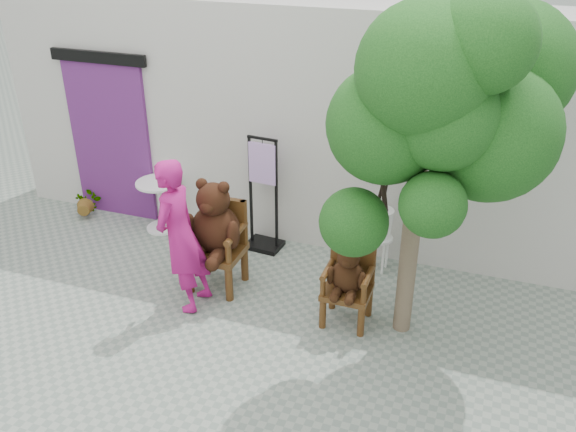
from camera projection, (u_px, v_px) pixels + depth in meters
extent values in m
plane|color=gray|center=(240.00, 376.00, 5.81)|extent=(60.00, 60.00, 0.00)
cube|color=beige|center=(333.00, 125.00, 7.72)|extent=(9.00, 1.00, 3.00)
cube|color=#5D2266|center=(111.00, 141.00, 8.35)|extent=(1.20, 0.08, 2.20)
cube|color=black|center=(97.00, 57.00, 7.79)|extent=(1.40, 0.06, 0.15)
cylinder|color=#40240D|center=(190.00, 276.00, 6.98)|extent=(0.09, 0.09, 0.42)
cylinder|color=#40240D|center=(207.00, 257.00, 7.35)|extent=(0.09, 0.09, 0.42)
cylinder|color=#40240D|center=(229.00, 284.00, 6.83)|extent=(0.09, 0.09, 0.42)
cylinder|color=#40240D|center=(245.00, 264.00, 7.20)|extent=(0.09, 0.09, 0.42)
cube|color=#40240D|center=(216.00, 252.00, 6.98)|extent=(0.59, 0.54, 0.08)
cube|color=#40240D|center=(224.00, 219.00, 7.03)|extent=(0.56, 0.08, 0.54)
cylinder|color=#40240D|center=(204.00, 215.00, 7.10)|extent=(0.08, 0.08, 0.54)
cylinder|color=#40240D|center=(186.00, 245.00, 6.79)|extent=(0.07, 0.07, 0.25)
cylinder|color=#40240D|center=(194.00, 226.00, 6.92)|extent=(0.08, 0.52, 0.08)
cylinder|color=#40240D|center=(244.00, 222.00, 6.95)|extent=(0.08, 0.08, 0.54)
cylinder|color=#40240D|center=(228.00, 253.00, 6.64)|extent=(0.07, 0.07, 0.25)
cylinder|color=#40240D|center=(236.00, 234.00, 6.77)|extent=(0.08, 0.52, 0.08)
ellipsoid|color=black|center=(216.00, 229.00, 6.87)|extent=(0.56, 0.48, 0.59)
sphere|color=black|center=(213.00, 199.00, 6.67)|extent=(0.38, 0.38, 0.38)
ellipsoid|color=black|center=(207.00, 207.00, 6.55)|extent=(0.17, 0.14, 0.14)
sphere|color=black|center=(202.00, 184.00, 6.64)|extent=(0.13, 0.13, 0.13)
sphere|color=black|center=(224.00, 187.00, 6.56)|extent=(0.13, 0.13, 0.13)
ellipsoid|color=black|center=(190.00, 227.00, 6.83)|extent=(0.13, 0.19, 0.34)
ellipsoid|color=black|center=(197.00, 253.00, 6.78)|extent=(0.17, 0.33, 0.17)
sphere|color=black|center=(192.00, 260.00, 6.68)|extent=(0.16, 0.16, 0.16)
ellipsoid|color=black|center=(233.00, 235.00, 6.67)|extent=(0.13, 0.19, 0.34)
ellipsoid|color=black|center=(217.00, 257.00, 6.71)|extent=(0.17, 0.33, 0.17)
sphere|color=black|center=(212.00, 264.00, 6.61)|extent=(0.16, 0.16, 0.16)
cylinder|color=#40240D|center=(323.00, 314.00, 6.40)|extent=(0.07, 0.07, 0.35)
cylinder|color=#40240D|center=(332.00, 294.00, 6.71)|extent=(0.07, 0.07, 0.35)
cylinder|color=#40240D|center=(361.00, 322.00, 6.28)|extent=(0.07, 0.07, 0.35)
cylinder|color=#40240D|center=(369.00, 302.00, 6.59)|extent=(0.07, 0.07, 0.35)
cube|color=#40240D|center=(347.00, 292.00, 6.40)|extent=(0.50, 0.45, 0.07)
cube|color=#40240D|center=(353.00, 261.00, 6.44)|extent=(0.47, 0.07, 0.45)
cylinder|color=#40240D|center=(333.00, 258.00, 6.51)|extent=(0.07, 0.07, 0.45)
cylinder|color=#40240D|center=(323.00, 286.00, 6.25)|extent=(0.06, 0.06, 0.21)
cylinder|color=#40240D|center=(328.00, 269.00, 6.35)|extent=(0.07, 0.43, 0.07)
cylinder|color=#40240D|center=(373.00, 265.00, 6.38)|extent=(0.07, 0.07, 0.45)
cylinder|color=#40240D|center=(364.00, 294.00, 6.12)|extent=(0.06, 0.06, 0.21)
cylinder|color=#40240D|center=(368.00, 276.00, 6.23)|extent=(0.07, 0.43, 0.07)
ellipsoid|color=black|center=(348.00, 276.00, 6.32)|extent=(0.35, 0.30, 0.37)
sphere|color=black|center=(349.00, 257.00, 6.20)|extent=(0.23, 0.23, 0.23)
ellipsoid|color=black|center=(346.00, 263.00, 6.13)|extent=(0.11, 0.08, 0.08)
sphere|color=black|center=(341.00, 247.00, 6.18)|extent=(0.08, 0.08, 0.08)
sphere|color=black|center=(357.00, 250.00, 6.13)|extent=(0.08, 0.08, 0.08)
ellipsoid|color=black|center=(331.00, 275.00, 6.30)|extent=(0.08, 0.12, 0.21)
ellipsoid|color=black|center=(336.00, 293.00, 6.27)|extent=(0.10, 0.21, 0.10)
sphere|color=black|center=(334.00, 298.00, 6.21)|extent=(0.10, 0.10, 0.10)
ellipsoid|color=black|center=(362.00, 281.00, 6.20)|extent=(0.08, 0.12, 0.21)
ellipsoid|color=black|center=(351.00, 296.00, 6.22)|extent=(0.10, 0.21, 0.10)
sphere|color=black|center=(349.00, 301.00, 6.16)|extent=(0.10, 0.10, 0.10)
imported|color=#B1156F|center=(180.00, 237.00, 6.48)|extent=(0.43, 0.63, 1.71)
cylinder|color=white|center=(158.00, 183.00, 8.11)|extent=(0.60, 0.60, 0.03)
cylinder|color=white|center=(161.00, 206.00, 8.26)|extent=(0.06, 0.06, 0.68)
cylinder|color=white|center=(163.00, 227.00, 8.42)|extent=(0.44, 0.44, 0.03)
cube|color=black|center=(251.00, 193.00, 7.70)|extent=(0.03, 0.03, 1.50)
cube|color=black|center=(276.00, 198.00, 7.57)|extent=(0.03, 0.03, 1.50)
cube|color=black|center=(262.00, 139.00, 7.29)|extent=(0.40, 0.07, 0.03)
cube|color=black|center=(264.00, 245.00, 7.96)|extent=(0.48, 0.39, 0.06)
cube|color=#C498DD|center=(262.00, 164.00, 7.43)|extent=(0.36, 0.07, 0.52)
cylinder|color=black|center=(262.00, 141.00, 7.30)|extent=(0.01, 0.01, 0.08)
cylinder|color=white|center=(379.00, 238.00, 7.30)|extent=(0.32, 0.32, 0.03)
cylinder|color=white|center=(386.00, 251.00, 7.44)|extent=(0.03, 0.03, 0.44)
cylinder|color=white|center=(373.00, 249.00, 7.49)|extent=(0.03, 0.03, 0.44)
cylinder|color=white|center=(370.00, 256.00, 7.35)|extent=(0.03, 0.03, 0.44)
cylinder|color=white|center=(384.00, 258.00, 7.30)|extent=(0.03, 0.03, 0.44)
cylinder|color=black|center=(382.00, 190.00, 7.06)|extent=(0.15, 0.08, 0.79)
cylinder|color=#9F7548|center=(383.00, 162.00, 6.96)|extent=(0.05, 0.04, 0.08)
cylinder|color=black|center=(381.00, 190.00, 7.05)|extent=(0.15, 0.15, 0.79)
cylinder|color=#9F7548|center=(379.00, 162.00, 6.96)|extent=(0.05, 0.05, 0.08)
cylinder|color=black|center=(384.00, 193.00, 6.97)|extent=(0.18, 0.08, 0.79)
cylinder|color=#9F7548|center=(387.00, 170.00, 6.76)|extent=(0.05, 0.04, 0.08)
cylinder|color=black|center=(385.00, 193.00, 6.97)|extent=(0.13, 0.13, 0.79)
cylinder|color=#9F7548|center=(390.00, 169.00, 6.78)|extent=(0.05, 0.04, 0.08)
cylinder|color=black|center=(382.00, 193.00, 6.97)|extent=(0.16, 0.03, 0.79)
cylinder|color=#9F7548|center=(384.00, 169.00, 6.78)|extent=(0.05, 0.04, 0.08)
cylinder|color=black|center=(386.00, 190.00, 7.04)|extent=(0.12, 0.08, 0.80)
cylinder|color=#9F7548|center=(391.00, 164.00, 6.92)|extent=(0.04, 0.04, 0.08)
cylinder|color=brown|center=(415.00, 193.00, 5.75)|extent=(0.18, 0.18, 3.16)
sphere|color=#0F3A10|center=(424.00, 69.00, 4.72)|extent=(1.09, 1.09, 1.09)
sphere|color=#0F3A10|center=(474.00, 102.00, 5.46)|extent=(1.11, 1.11, 1.11)
sphere|color=#0F3A10|center=(490.00, 133.00, 5.22)|extent=(1.21, 1.21, 1.21)
sphere|color=#0F3A10|center=(508.00, 68.00, 5.46)|extent=(1.22, 1.22, 1.22)
sphere|color=#0F3A10|center=(386.00, 125.00, 5.17)|extent=(1.03, 1.03, 1.03)
sphere|color=#0F3A10|center=(445.00, 117.00, 4.88)|extent=(0.89, 0.89, 0.89)
sphere|color=#0F3A10|center=(484.00, 42.00, 4.48)|extent=(0.79, 0.79, 0.79)
sphere|color=#0F3A10|center=(354.00, 222.00, 5.46)|extent=(0.63, 0.63, 0.63)
sphere|color=#0F3A10|center=(433.00, 205.00, 5.01)|extent=(0.56, 0.56, 0.56)
imported|color=#0F3A10|center=(87.00, 202.00, 8.69)|extent=(0.46, 0.44, 0.40)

